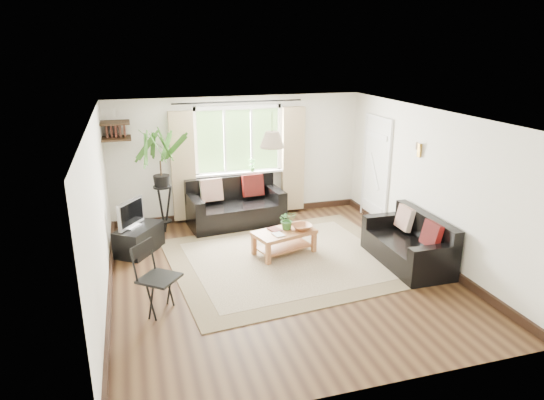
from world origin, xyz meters
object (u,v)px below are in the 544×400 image
object	(u,v)px
sofa_right	(407,241)
coffee_table	(284,242)
tv_stand	(139,239)
palm_stand	(162,182)
folding_chair	(159,279)
sofa_back	(236,204)

from	to	relation	value
sofa_right	coffee_table	xyz separation A→B (m)	(-1.76, 0.90, -0.17)
tv_stand	palm_stand	world-z (taller)	palm_stand
coffee_table	palm_stand	distance (m)	2.53
coffee_table	folding_chair	bearing A→B (deg)	-148.13
coffee_table	palm_stand	world-z (taller)	palm_stand
sofa_right	coffee_table	world-z (taller)	sofa_right
sofa_back	palm_stand	xyz separation A→B (m)	(-1.36, -0.01, 0.54)
sofa_right	tv_stand	size ratio (longest dim) A/B	1.91
sofa_right	coffee_table	size ratio (longest dim) A/B	1.60
sofa_back	sofa_right	distance (m)	3.34
palm_stand	tv_stand	bearing A→B (deg)	-120.91
palm_stand	sofa_right	bearing A→B (deg)	-34.68
coffee_table	folding_chair	world-z (taller)	folding_chair
tv_stand	coffee_table	bearing A→B (deg)	-73.19
coffee_table	folding_chair	xyz separation A→B (m)	(-2.10, -1.31, 0.27)
tv_stand	folding_chair	world-z (taller)	folding_chair
tv_stand	palm_stand	size ratio (longest dim) A/B	0.44
sofa_back	palm_stand	distance (m)	1.46
coffee_table	tv_stand	world-z (taller)	tv_stand
sofa_right	palm_stand	xyz separation A→B (m)	(-3.58, 2.48, 0.58)
sofa_back	coffee_table	size ratio (longest dim) A/B	1.79
tv_stand	folding_chair	size ratio (longest dim) A/B	0.88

